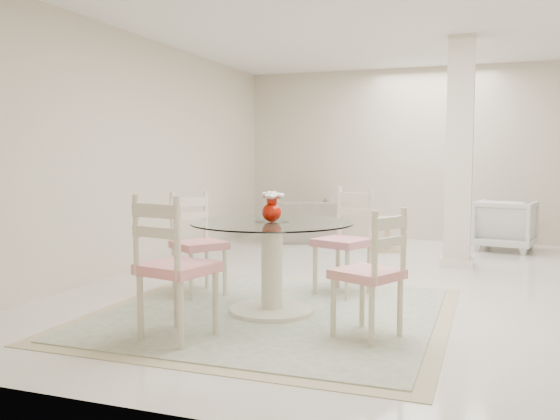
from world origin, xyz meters
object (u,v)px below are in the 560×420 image
(dining_chair_east, at_px, (375,264))
(recliner_taupe, at_px, (303,220))
(dining_chair_north, at_px, (347,232))
(dining_chair_south, at_px, (170,257))
(column, at_px, (460,153))
(dining_table, at_px, (272,267))
(armchair_white, at_px, (505,225))
(side_table, at_px, (387,235))
(red_vase, at_px, (272,207))
(dining_chair_west, at_px, (196,236))

(dining_chair_east, height_order, recliner_taupe, dining_chair_east)
(dining_chair_north, bearing_deg, dining_chair_south, -91.90)
(dining_chair_north, height_order, dining_chair_south, dining_chair_south)
(column, xyz_separation_m, dining_table, (-1.32, -2.81, -0.96))
(column, xyz_separation_m, armchair_white, (0.57, 1.51, -0.99))
(side_table, bearing_deg, red_vase, -95.22)
(red_vase, height_order, dining_chair_west, dining_chair_west)
(column, xyz_separation_m, recliner_taupe, (-2.37, 1.39, -1.02))
(dining_chair_south, bearing_deg, dining_chair_north, -100.67)
(armchair_white, xyz_separation_m, side_table, (-1.55, -0.62, -0.14))
(dining_table, distance_m, side_table, 3.72)
(recliner_taupe, height_order, armchair_white, armchair_white)
(red_vase, height_order, dining_chair_north, dining_chair_north)
(dining_chair_east, xyz_separation_m, dining_chair_west, (-1.85, 0.84, 0.02))
(column, xyz_separation_m, dining_chair_west, (-2.25, -2.38, -0.79))
(dining_chair_west, bearing_deg, dining_chair_north, -33.99)
(dining_chair_west, xyz_separation_m, dining_chair_south, (0.52, -1.37, 0.04))
(red_vase, distance_m, dining_chair_south, 1.06)
(dining_chair_south, xyz_separation_m, side_table, (0.74, 4.64, -0.39))
(recliner_taupe, bearing_deg, side_table, 139.04)
(dining_table, distance_m, dining_chair_west, 1.03)
(dining_chair_east, bearing_deg, dining_chair_south, -42.80)
(armchair_white, bearing_deg, dining_chair_west, 66.19)
(dining_table, xyz_separation_m, dining_chair_east, (0.93, -0.41, 0.15))
(column, xyz_separation_m, dining_chair_north, (-0.91, -1.87, -0.76))
(column, height_order, dining_chair_east, column)
(red_vase, bearing_deg, recliner_taupe, 104.08)
(red_vase, relative_size, dining_chair_south, 0.22)
(dining_chair_east, distance_m, side_table, 4.17)
(dining_table, height_order, dining_chair_east, dining_chair_east)
(dining_chair_south, distance_m, side_table, 4.72)
(recliner_taupe, relative_size, side_table, 2.14)
(dining_chair_west, height_order, armchair_white, dining_chair_west)
(column, bearing_deg, side_table, 137.78)
(column, relative_size, dining_chair_east, 2.61)
(dining_chair_east, distance_m, dining_chair_north, 1.45)
(dining_chair_north, relative_size, side_table, 2.37)
(dining_chair_east, xyz_separation_m, dining_chair_north, (-0.52, 1.35, 0.04))
(dining_chair_west, height_order, dining_chair_south, dining_chair_south)
(dining_table, height_order, dining_chair_north, dining_chair_north)
(dining_chair_south, height_order, recliner_taupe, dining_chair_south)
(dining_chair_south, bearing_deg, recliner_taupe, -70.04)
(dining_chair_north, bearing_deg, dining_chair_east, -47.51)
(dining_chair_north, bearing_deg, dining_table, -92.22)
(dining_table, bearing_deg, dining_chair_south, -113.10)
(dining_chair_west, distance_m, dining_chair_south, 1.46)
(dining_table, xyz_separation_m, dining_chair_south, (-0.40, -0.94, 0.21))
(dining_chair_south, bearing_deg, column, -101.92)
(dining_table, xyz_separation_m, dining_chair_north, (0.41, 0.94, 0.20))
(dining_table, relative_size, dining_chair_south, 1.17)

